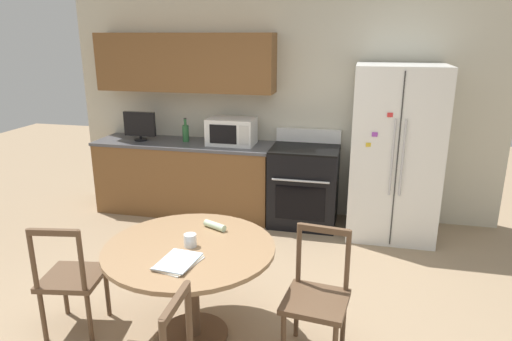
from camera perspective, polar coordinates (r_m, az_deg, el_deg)
The scene contains 14 objects.
ground_plane at distance 3.67m, azimuth -5.28°, elevation -19.57°, with size 14.00×14.00×0.00m, color #9E8466.
back_wall at distance 5.58m, azimuth -0.24°, elevation 9.30°, with size 5.20×0.44×2.60m.
kitchen_counter at distance 5.76m, azimuth -8.81°, elevation -0.82°, with size 2.20×0.64×0.90m.
refrigerator at distance 5.15m, azimuth 16.96°, elevation 2.13°, with size 0.92×0.80×1.87m.
oven_range at distance 5.37m, azimuth 6.04°, elevation -1.82°, with size 0.77×0.68×1.08m.
microwave at distance 5.43m, azimuth -3.08°, elevation 4.91°, with size 0.55×0.37×0.31m.
countertop_tv at distance 5.79m, azimuth -14.33°, elevation 5.51°, with size 0.40×0.16×0.36m.
counter_bottle at distance 5.65m, azimuth -8.79°, elevation 4.70°, with size 0.08×0.08×0.29m.
dining_table at distance 3.34m, azimuth -8.22°, elevation -11.49°, with size 1.21×1.21×0.74m.
dining_chair_right at distance 3.25m, azimuth 7.57°, elevation -15.60°, with size 0.46×0.46×0.90m.
dining_chair_left at distance 3.71m, azimuth -22.09°, elevation -12.43°, with size 0.48×0.48×0.90m.
candle_glass at distance 3.26m, azimuth -8.22°, elevation -8.73°, with size 0.09×0.09×0.09m.
folded_napkin at distance 3.52m, azimuth -5.17°, elevation -6.87°, with size 0.20×0.13×0.05m.
mail_stack at distance 3.05m, azimuth -9.73°, elevation -11.22°, with size 0.29×0.35×0.02m.
Camera 1 is at (0.98, -2.79, 2.17)m, focal length 32.00 mm.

